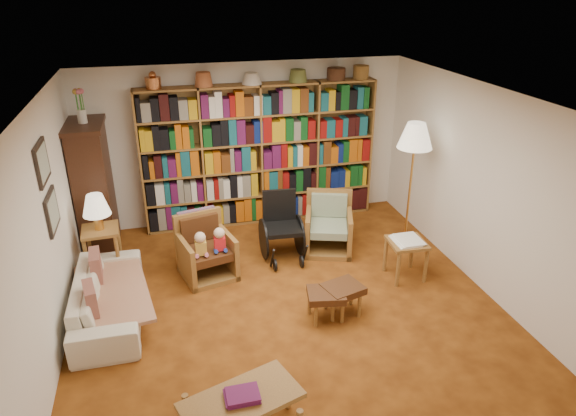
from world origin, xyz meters
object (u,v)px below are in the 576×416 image
object	(u,v)px
floor_lamp	(415,141)
side_table_papers	(407,247)
armchair_leather	(206,250)
coffee_table	(241,403)
footstool_a	(326,297)
sofa	(108,297)
armchair_sage	(327,228)
footstool_b	(343,291)
side_table_lamp	(102,241)
wheelchair	(282,228)

from	to	relation	value
floor_lamp	side_table_papers	distance (m)	1.50
armchair_leather	coffee_table	size ratio (longest dim) A/B	0.75
side_table_papers	footstool_a	bearing A→B (deg)	-154.80
sofa	armchair_sage	bearing A→B (deg)	-71.48
floor_lamp	footstool_b	world-z (taller)	floor_lamp
side_table_lamp	footstool_b	distance (m)	3.17
side_table_lamp	armchair_leather	bearing A→B (deg)	-10.85
footstool_b	coffee_table	size ratio (longest dim) A/B	0.47
side_table_papers	side_table_lamp	bearing A→B (deg)	165.31
armchair_sage	footstool_b	xyz separation A→B (m)	(-0.33, -1.59, -0.01)
footstool_a	wheelchair	bearing A→B (deg)	95.22
side_table_lamp	footstool_b	size ratio (longest dim) A/B	1.33
footstool_a	side_table_lamp	bearing A→B (deg)	147.47
sofa	wheelchair	distance (m)	2.46
sofa	armchair_sage	world-z (taller)	armchair_sage
armchair_leather	armchair_sage	size ratio (longest dim) A/B	0.95
side_table_lamp	armchair_sage	xyz separation A→B (m)	(3.07, 0.03, -0.20)
footstool_b	footstool_a	bearing A→B (deg)	-166.42
side_table_lamp	coffee_table	bearing A→B (deg)	-66.61
armchair_leather	footstool_b	xyz separation A→B (m)	(1.44, -1.31, -0.04)
side_table_papers	footstool_b	distance (m)	1.21
side_table_papers	sofa	bearing A→B (deg)	179.12
side_table_papers	armchair_leather	bearing A→B (deg)	163.36
footstool_a	coffee_table	xyz separation A→B (m)	(-1.22, -1.41, 0.06)
armchair_sage	sofa	bearing A→B (deg)	-161.81
coffee_table	sofa	bearing A→B (deg)	120.16
sofa	footstool_b	bearing A→B (deg)	-102.69
armchair_leather	floor_lamp	distance (m)	3.20
wheelchair	footstool_b	size ratio (longest dim) A/B	1.84
footstool_a	coffee_table	size ratio (longest dim) A/B	0.43
footstool_a	footstool_b	size ratio (longest dim) A/B	0.93
sofa	wheelchair	size ratio (longest dim) A/B	1.89
wheelchair	sofa	bearing A→B (deg)	-158.66
side_table_lamp	floor_lamp	size ratio (longest dim) A/B	0.38
armchair_sage	side_table_lamp	bearing A→B (deg)	-179.38
side_table_papers	armchair_sage	bearing A→B (deg)	125.73
side_table_lamp	floor_lamp	bearing A→B (deg)	-1.82
wheelchair	floor_lamp	world-z (taller)	floor_lamp
armchair_leather	footstool_b	size ratio (longest dim) A/B	1.60
floor_lamp	sofa	bearing A→B (deg)	-168.98
coffee_table	footstool_a	bearing A→B (deg)	49.16
wheelchair	floor_lamp	xyz separation A→B (m)	(1.87, -0.08, 1.15)
floor_lamp	side_table_papers	xyz separation A→B (m)	(-0.43, -0.87, -1.14)
coffee_table	floor_lamp	bearing A→B (deg)	44.39
sofa	coffee_table	size ratio (longest dim) A/B	1.63
sofa	floor_lamp	bearing A→B (deg)	-78.65
armchair_sage	footstool_b	distance (m)	1.62
coffee_table	armchair_sage	bearing A→B (deg)	59.92
wheelchair	footstool_b	bearing A→B (deg)	-76.34
side_table_papers	footstool_b	size ratio (longest dim) A/B	1.07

